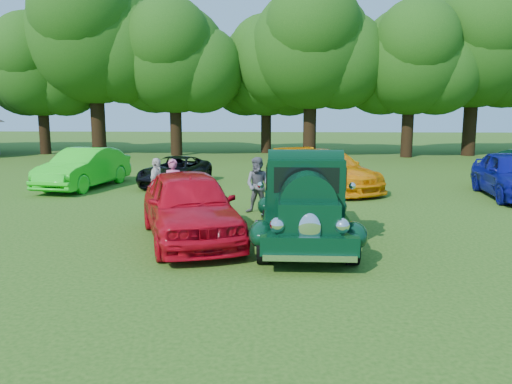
{
  "coord_description": "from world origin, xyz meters",
  "views": [
    {
      "loc": [
        -0.17,
        -11.01,
        3.13
      ],
      "look_at": [
        -0.82,
        1.23,
        1.1
      ],
      "focal_mm": 35.0,
      "sensor_mm": 36.0,
      "label": 1
    }
  ],
  "objects_px": {
    "back_car_lime": "(84,168)",
    "back_car_orange": "(327,170)",
    "spectator_grey": "(259,185)",
    "hero_pickup": "(304,205)",
    "red_convertible": "(189,205)",
    "back_car_black": "(175,171)",
    "spectator_white": "(157,185)",
    "spectator_pink": "(173,186)"
  },
  "relations": [
    {
      "from": "hero_pickup",
      "to": "red_convertible",
      "type": "relative_size",
      "value": 1.05
    },
    {
      "from": "hero_pickup",
      "to": "spectator_grey",
      "type": "bearing_deg",
      "value": 110.95
    },
    {
      "from": "back_car_lime",
      "to": "back_car_orange",
      "type": "height_order",
      "value": "back_car_lime"
    },
    {
      "from": "back_car_orange",
      "to": "spectator_grey",
      "type": "xyz_separation_m",
      "value": [
        -2.47,
        -4.62,
        0.08
      ]
    },
    {
      "from": "back_car_orange",
      "to": "spectator_pink",
      "type": "xyz_separation_m",
      "value": [
        -5.05,
        -4.75,
        0.05
      ]
    },
    {
      "from": "back_car_lime",
      "to": "spectator_white",
      "type": "distance_m",
      "value": 6.17
    },
    {
      "from": "red_convertible",
      "to": "spectator_grey",
      "type": "distance_m",
      "value": 3.55
    },
    {
      "from": "hero_pickup",
      "to": "red_convertible",
      "type": "distance_m",
      "value": 2.76
    },
    {
      "from": "back_car_black",
      "to": "spectator_pink",
      "type": "relative_size",
      "value": 2.59
    },
    {
      "from": "spectator_pink",
      "to": "spectator_grey",
      "type": "xyz_separation_m",
      "value": [
        2.58,
        0.13,
        0.03
      ]
    },
    {
      "from": "red_convertible",
      "to": "back_car_lime",
      "type": "bearing_deg",
      "value": 106.72
    },
    {
      "from": "hero_pickup",
      "to": "spectator_white",
      "type": "xyz_separation_m",
      "value": [
        -4.38,
        3.31,
        -0.04
      ]
    },
    {
      "from": "hero_pickup",
      "to": "back_car_black",
      "type": "relative_size",
      "value": 1.21
    },
    {
      "from": "back_car_black",
      "to": "spectator_grey",
      "type": "bearing_deg",
      "value": -45.34
    },
    {
      "from": "hero_pickup",
      "to": "back_car_orange",
      "type": "height_order",
      "value": "hero_pickup"
    },
    {
      "from": "red_convertible",
      "to": "back_car_lime",
      "type": "distance_m",
      "value": 9.74
    },
    {
      "from": "back_car_orange",
      "to": "spectator_grey",
      "type": "height_order",
      "value": "spectator_grey"
    },
    {
      "from": "red_convertible",
      "to": "back_car_orange",
      "type": "relative_size",
      "value": 0.92
    },
    {
      "from": "hero_pickup",
      "to": "back_car_lime",
      "type": "distance_m",
      "value": 11.62
    },
    {
      "from": "red_convertible",
      "to": "back_car_orange",
      "type": "xyz_separation_m",
      "value": [
        3.99,
        7.83,
        -0.06
      ]
    },
    {
      "from": "hero_pickup",
      "to": "back_car_lime",
      "type": "xyz_separation_m",
      "value": [
        -8.51,
        7.9,
        -0.08
      ]
    },
    {
      "from": "back_car_lime",
      "to": "spectator_grey",
      "type": "relative_size",
      "value": 2.82
    },
    {
      "from": "hero_pickup",
      "to": "back_car_orange",
      "type": "xyz_separation_m",
      "value": [
        1.23,
        7.87,
        -0.1
      ]
    },
    {
      "from": "back_car_orange",
      "to": "spectator_white",
      "type": "distance_m",
      "value": 7.23
    },
    {
      "from": "back_car_black",
      "to": "spectator_white",
      "type": "height_order",
      "value": "spectator_white"
    },
    {
      "from": "back_car_lime",
      "to": "back_car_black",
      "type": "relative_size",
      "value": 1.13
    },
    {
      "from": "back_car_lime",
      "to": "spectator_white",
      "type": "relative_size",
      "value": 2.89
    },
    {
      "from": "back_car_orange",
      "to": "red_convertible",
      "type": "bearing_deg",
      "value": -147.65
    },
    {
      "from": "hero_pickup",
      "to": "back_car_orange",
      "type": "bearing_deg",
      "value": 81.13
    },
    {
      "from": "back_car_black",
      "to": "back_car_orange",
      "type": "height_order",
      "value": "back_car_orange"
    },
    {
      "from": "back_car_lime",
      "to": "back_car_orange",
      "type": "distance_m",
      "value": 9.74
    },
    {
      "from": "back_car_lime",
      "to": "spectator_pink",
      "type": "relative_size",
      "value": 2.91
    },
    {
      "from": "red_convertible",
      "to": "spectator_white",
      "type": "relative_size",
      "value": 2.96
    },
    {
      "from": "red_convertible",
      "to": "spectator_white",
      "type": "distance_m",
      "value": 3.65
    },
    {
      "from": "back_car_lime",
      "to": "back_car_orange",
      "type": "relative_size",
      "value": 0.9
    },
    {
      "from": "spectator_white",
      "to": "back_car_lime",
      "type": "bearing_deg",
      "value": 45.41
    },
    {
      "from": "spectator_pink",
      "to": "spectator_white",
      "type": "bearing_deg",
      "value": 162.56
    },
    {
      "from": "red_convertible",
      "to": "spectator_pink",
      "type": "relative_size",
      "value": 2.99
    },
    {
      "from": "red_convertible",
      "to": "back_car_black",
      "type": "xyz_separation_m",
      "value": [
        -2.22,
        8.73,
        -0.25
      ]
    },
    {
      "from": "spectator_white",
      "to": "red_convertible",
      "type": "bearing_deg",
      "value": -150.18
    },
    {
      "from": "back_car_black",
      "to": "spectator_white",
      "type": "bearing_deg",
      "value": -73.18
    },
    {
      "from": "spectator_pink",
      "to": "spectator_white",
      "type": "distance_m",
      "value": 0.59
    }
  ]
}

